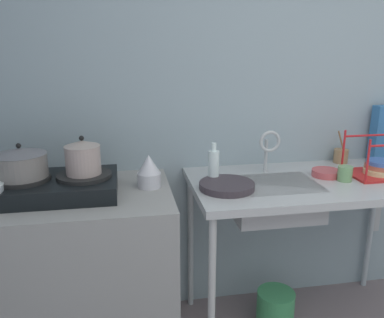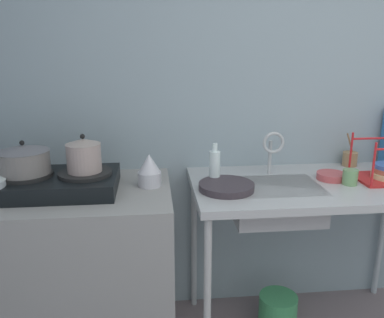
{
  "view_description": "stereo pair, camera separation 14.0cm",
  "coord_description": "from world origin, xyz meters",
  "px_view_note": "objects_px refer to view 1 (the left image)",
  "views": [
    {
      "loc": [
        -1.22,
        -0.37,
        1.6
      ],
      "look_at": [
        -0.88,
        1.53,
        1.06
      ],
      "focal_mm": 37.28,
      "sensor_mm": 36.0,
      "label": 1
    },
    {
      "loc": [
        -1.08,
        -0.39,
        1.6
      ],
      "look_at": [
        -0.88,
        1.53,
        1.06
      ],
      "focal_mm": 37.28,
      "sensor_mm": 36.0,
      "label": 2
    }
  ],
  "objects_px": {
    "frying_pan": "(227,186)",
    "small_bowl_on_drainboard": "(326,173)",
    "cereal_box": "(383,133)",
    "utensil_jar": "(341,156)",
    "pot_on_right_burner": "(83,157)",
    "stove": "(55,186)",
    "sink_basin": "(274,199)",
    "bottle_by_sink": "(214,166)",
    "faucet": "(269,145)",
    "dish_rack": "(380,168)",
    "bucket_on_floor": "(275,308)",
    "percolator": "(149,171)",
    "pot_on_left_burner": "(20,163)",
    "cup_by_rack": "(345,173)"
  },
  "relations": [
    {
      "from": "cereal_box",
      "to": "cup_by_rack",
      "type": "bearing_deg",
      "value": -147.4
    },
    {
      "from": "pot_on_left_burner",
      "to": "cereal_box",
      "type": "bearing_deg",
      "value": 7.71
    },
    {
      "from": "stove",
      "to": "pot_on_left_burner",
      "type": "relative_size",
      "value": 2.41
    },
    {
      "from": "frying_pan",
      "to": "small_bowl_on_drainboard",
      "type": "distance_m",
      "value": 0.6
    },
    {
      "from": "faucet",
      "to": "cup_by_rack",
      "type": "height_order",
      "value": "faucet"
    },
    {
      "from": "bucket_on_floor",
      "to": "frying_pan",
      "type": "bearing_deg",
      "value": -166.81
    },
    {
      "from": "stove",
      "to": "cup_by_rack",
      "type": "distance_m",
      "value": 1.49
    },
    {
      "from": "percolator",
      "to": "bucket_on_floor",
      "type": "relative_size",
      "value": 0.76
    },
    {
      "from": "bucket_on_floor",
      "to": "pot_on_right_burner",
      "type": "bearing_deg",
      "value": -179.33
    },
    {
      "from": "stove",
      "to": "bottle_by_sink",
      "type": "relative_size",
      "value": 2.78
    },
    {
      "from": "stove",
      "to": "sink_basin",
      "type": "distance_m",
      "value": 1.12
    },
    {
      "from": "stove",
      "to": "percolator",
      "type": "height_order",
      "value": "percolator"
    },
    {
      "from": "pot_on_left_burner",
      "to": "cup_by_rack",
      "type": "xyz_separation_m",
      "value": [
        1.63,
        -0.05,
        -0.13
      ]
    },
    {
      "from": "sink_basin",
      "to": "pot_on_right_burner",
      "type": "bearing_deg",
      "value": 178.21
    },
    {
      "from": "pot_on_left_burner",
      "to": "cup_by_rack",
      "type": "bearing_deg",
      "value": -1.8
    },
    {
      "from": "small_bowl_on_drainboard",
      "to": "bottle_by_sink",
      "type": "bearing_deg",
      "value": 179.07
    },
    {
      "from": "stove",
      "to": "utensil_jar",
      "type": "bearing_deg",
      "value": 9.34
    },
    {
      "from": "cup_by_rack",
      "to": "cereal_box",
      "type": "distance_m",
      "value": 0.56
    },
    {
      "from": "frying_pan",
      "to": "dish_rack",
      "type": "distance_m",
      "value": 0.9
    },
    {
      "from": "small_bowl_on_drainboard",
      "to": "bottle_by_sink",
      "type": "relative_size",
      "value": 0.73
    },
    {
      "from": "pot_on_right_burner",
      "to": "sink_basin",
      "type": "xyz_separation_m",
      "value": [
        0.97,
        -0.03,
        -0.27
      ]
    },
    {
      "from": "percolator",
      "to": "cup_by_rack",
      "type": "bearing_deg",
      "value": -4.6
    },
    {
      "from": "utensil_jar",
      "to": "bucket_on_floor",
      "type": "relative_size",
      "value": 0.91
    },
    {
      "from": "faucet",
      "to": "percolator",
      "type": "bearing_deg",
      "value": -171.51
    },
    {
      "from": "stove",
      "to": "bucket_on_floor",
      "type": "bearing_deg",
      "value": 0.59
    },
    {
      "from": "frying_pan",
      "to": "pot_on_left_burner",
      "type": "bearing_deg",
      "value": 176.11
    },
    {
      "from": "faucet",
      "to": "utensil_jar",
      "type": "height_order",
      "value": "faucet"
    },
    {
      "from": "percolator",
      "to": "pot_on_right_burner",
      "type": "bearing_deg",
      "value": -174.23
    },
    {
      "from": "sink_basin",
      "to": "faucet",
      "type": "bearing_deg",
      "value": 82.89
    },
    {
      "from": "pot_on_right_burner",
      "to": "frying_pan",
      "type": "xyz_separation_m",
      "value": [
        0.7,
        -0.07,
        -0.16
      ]
    },
    {
      "from": "sink_basin",
      "to": "bottle_by_sink",
      "type": "height_order",
      "value": "bottle_by_sink"
    },
    {
      "from": "faucet",
      "to": "cup_by_rack",
      "type": "distance_m",
      "value": 0.43
    },
    {
      "from": "pot_on_right_burner",
      "to": "faucet",
      "type": "relative_size",
      "value": 0.75
    },
    {
      "from": "percolator",
      "to": "cup_by_rack",
      "type": "relative_size",
      "value": 2.12
    },
    {
      "from": "pot_on_left_burner",
      "to": "bottle_by_sink",
      "type": "bearing_deg",
      "value": 2.93
    },
    {
      "from": "frying_pan",
      "to": "sink_basin",
      "type": "bearing_deg",
      "value": 7.76
    },
    {
      "from": "dish_rack",
      "to": "bucket_on_floor",
      "type": "height_order",
      "value": "dish_rack"
    },
    {
      "from": "cereal_box",
      "to": "utensil_jar",
      "type": "relative_size",
      "value": 1.72
    },
    {
      "from": "dish_rack",
      "to": "bottle_by_sink",
      "type": "bearing_deg",
      "value": 177.08
    },
    {
      "from": "sink_basin",
      "to": "bottle_by_sink",
      "type": "xyz_separation_m",
      "value": [
        -0.31,
        0.08,
        0.18
      ]
    },
    {
      "from": "bottle_by_sink",
      "to": "bucket_on_floor",
      "type": "bearing_deg",
      "value": -5.41
    },
    {
      "from": "percolator",
      "to": "bottle_by_sink",
      "type": "relative_size",
      "value": 0.79
    },
    {
      "from": "cup_by_rack",
      "to": "dish_rack",
      "type": "bearing_deg",
      "value": 12.06
    },
    {
      "from": "stove",
      "to": "utensil_jar",
      "type": "distance_m",
      "value": 1.68
    },
    {
      "from": "pot_on_right_burner",
      "to": "cereal_box",
      "type": "xyz_separation_m",
      "value": [
        1.78,
        0.28,
        -0.01
      ]
    },
    {
      "from": "percolator",
      "to": "pot_on_left_burner",
      "type": "bearing_deg",
      "value": -176.96
    },
    {
      "from": "percolator",
      "to": "stove",
      "type": "bearing_deg",
      "value": -176.01
    },
    {
      "from": "pot_on_left_burner",
      "to": "faucet",
      "type": "bearing_deg",
      "value": 5.93
    },
    {
      "from": "stove",
      "to": "sink_basin",
      "type": "relative_size",
      "value": 1.3
    },
    {
      "from": "faucet",
      "to": "cup_by_rack",
      "type": "relative_size",
      "value": 3.15
    }
  ]
}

